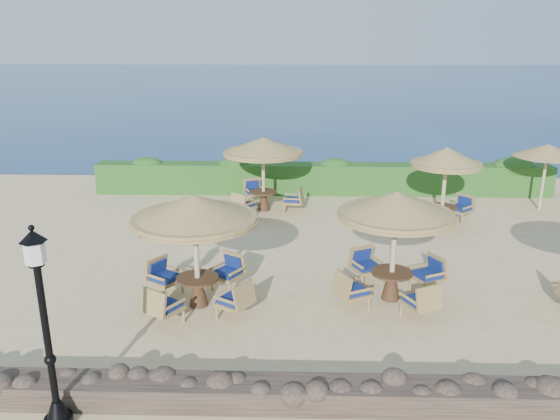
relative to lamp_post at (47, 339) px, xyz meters
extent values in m
plane|color=beige|center=(4.80, 6.80, -1.55)|extent=(120.00, 120.00, 0.00)
plane|color=navy|center=(4.80, 76.80, -1.55)|extent=(160.00, 160.00, 0.00)
cube|color=#1D4B18|center=(4.80, 14.00, -0.95)|extent=(18.00, 0.90, 1.20)
cube|color=brown|center=(4.80, 0.60, -1.33)|extent=(15.00, 0.65, 0.44)
cone|color=black|center=(0.00, 0.00, -1.25)|extent=(0.36, 0.36, 0.30)
cylinder|color=black|center=(0.00, 0.00, 0.00)|extent=(0.11, 0.11, 2.40)
cylinder|color=silver|center=(0.00, 0.00, 1.43)|extent=(0.30, 0.30, 0.36)
cone|color=black|center=(0.00, 0.00, 1.67)|extent=(0.40, 0.40, 0.18)
cylinder|color=#C1B088|center=(12.60, 12.00, -0.45)|extent=(0.10, 0.10, 2.20)
cone|color=olive|center=(12.60, 12.00, 0.63)|extent=(2.30, 2.30, 0.45)
cylinder|color=#C1B088|center=(1.52, 4.18, -0.35)|extent=(0.12, 0.12, 2.40)
cone|color=olive|center=(1.52, 4.18, 0.83)|extent=(2.85, 2.85, 0.55)
cylinder|color=olive|center=(1.52, 4.18, 0.55)|extent=(2.79, 2.79, 0.14)
cylinder|color=#442B18|center=(1.52, 4.18, -0.87)|extent=(0.96, 0.96, 0.06)
cone|color=#442B18|center=(1.52, 4.18, -1.22)|extent=(0.44, 0.44, 0.64)
cylinder|color=#C1B088|center=(6.02, 4.64, -0.35)|extent=(0.12, 0.12, 2.40)
cone|color=olive|center=(6.02, 4.64, 0.83)|extent=(2.69, 2.69, 0.55)
cylinder|color=olive|center=(6.02, 4.64, 0.55)|extent=(2.64, 2.64, 0.14)
cylinder|color=#442B18|center=(6.02, 4.64, -0.87)|extent=(0.96, 0.96, 0.06)
cone|color=#442B18|center=(6.02, 4.64, -1.22)|extent=(0.44, 0.44, 0.64)
cylinder|color=#C1B088|center=(2.59, 11.65, -0.35)|extent=(0.12, 0.12, 2.40)
cone|color=olive|center=(2.59, 11.65, 0.83)|extent=(2.84, 2.84, 0.55)
cylinder|color=olive|center=(2.59, 11.65, 0.55)|extent=(2.79, 2.79, 0.14)
cylinder|color=#442B18|center=(2.59, 11.65, -0.87)|extent=(0.96, 0.96, 0.06)
cone|color=#442B18|center=(2.59, 11.65, -1.22)|extent=(0.44, 0.44, 0.64)
cylinder|color=#C1B088|center=(8.53, 9.98, -0.35)|extent=(0.12, 0.12, 2.40)
cone|color=olive|center=(8.53, 9.98, 0.83)|extent=(2.26, 2.26, 0.55)
cylinder|color=olive|center=(8.53, 9.98, 0.55)|extent=(2.21, 2.21, 0.14)
cylinder|color=#442B18|center=(8.53, 9.98, -0.87)|extent=(0.96, 0.96, 0.06)
cone|color=#442B18|center=(8.53, 9.98, -1.22)|extent=(0.44, 0.44, 0.64)
camera|label=1|loc=(3.74, -7.19, 4.32)|focal=35.00mm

